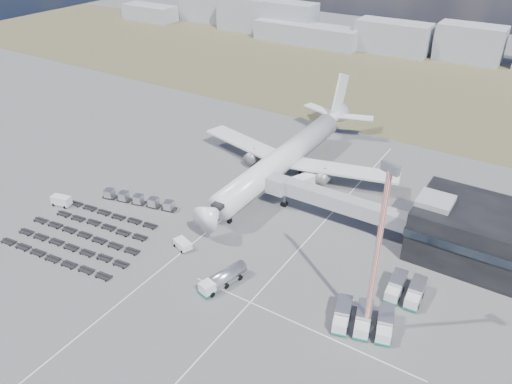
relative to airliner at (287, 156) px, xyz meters
The scene contains 16 objects.
ground 32.81m from the airliner, 90.00° to the right, with size 420.00×420.00×0.00m, color #565659.
grass_strip 77.80m from the airliner, 90.00° to the left, with size 420.00×90.00×0.01m, color brown.
lane_markings 31.41m from the airliner, 71.60° to the right, with size 47.12×110.00×0.01m.
terminal 48.51m from the airliner, ahead, with size 30.40×16.40×11.00m.
jet_bridge 19.89m from the airliner, 36.93° to the right, with size 30.30×3.80×7.05m.
airliner is the anchor object (origin of this frame).
skyline 118.14m from the airliner, 83.84° to the left, with size 309.55×26.35×24.71m.
fuel_tanker 40.66m from the airliner, 76.01° to the right, with size 4.45×9.32×2.92m.
pushback_tug 35.34m from the airliner, 94.31° to the right, with size 3.67×2.06×1.61m, color white.
utility_van 50.67m from the airliner, 132.63° to the right, with size 4.16×1.88×2.23m, color white.
catering_truck 8.06m from the airliner, 23.91° to the right, with size 5.33×7.31×3.11m.
service_trucks_near 48.96m from the airliner, 46.63° to the right, with size 10.17×8.66×2.67m.
service_trucks_far 44.93m from the airliner, 34.58° to the right, with size 5.89×6.91×2.65m.
uld_row 34.96m from the airliner, 126.51° to the right, with size 17.50×5.59×1.92m.
baggage_dollies 47.93m from the airliner, 116.56° to the right, with size 27.89×20.39×0.69m.
floodlight_mast 50.35m from the airliner, 46.43° to the right, with size 2.72×2.22×28.78m.
Camera 1 is at (49.31, -58.73, 57.46)m, focal length 35.00 mm.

